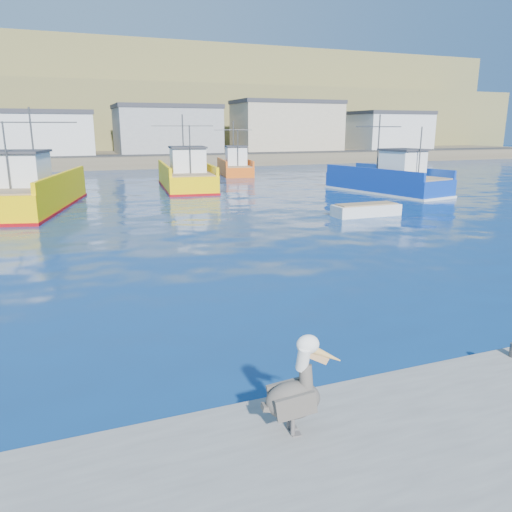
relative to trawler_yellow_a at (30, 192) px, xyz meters
The scene contains 9 objects.
ground 27.08m from the trawler_yellow_a, 73.31° to the right, with size 260.00×260.00×0.00m, color navy.
dock_bollards 30.49m from the trawler_yellow_a, 74.06° to the right, with size 36.20×0.20×0.30m.
far_shore 84.02m from the trawler_yellow_a, 84.67° to the left, with size 200.00×81.00×24.00m.
trawler_yellow_a is the anchor object (origin of this frame).
trawler_yellow_b 14.91m from the trawler_yellow_a, 32.51° to the left, with size 5.63×12.25×6.59m.
trawler_blue 27.73m from the trawler_yellow_a, ahead, with size 6.14×11.73×6.50m.
boat_orange 28.41m from the trawler_yellow_a, 42.17° to the left, with size 4.64×8.84×6.09m.
skiff_mid 22.13m from the trawler_yellow_a, 27.88° to the right, with size 4.28×1.50×0.93m.
pelican 30.50m from the trawler_yellow_a, 80.30° to the right, with size 1.36×0.65×1.68m.
Camera 1 is at (-5.86, -10.63, 5.33)m, focal length 35.00 mm.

